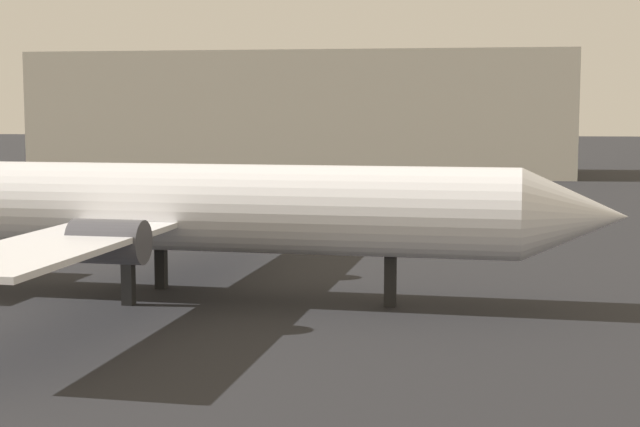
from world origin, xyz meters
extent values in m
cylinder|color=white|center=(-8.83, 32.41, 4.02)|extent=(29.72, 5.56, 3.80)
cone|color=white|center=(8.01, 31.41, 4.02)|extent=(4.40, 4.04, 3.80)
cube|color=white|center=(-10.30, 32.50, 3.45)|extent=(6.22, 30.33, 0.23)
cylinder|color=#4C4C54|center=(-9.08, 38.16, 3.26)|extent=(2.95, 1.88, 1.71)
cylinder|color=#4C4C54|center=(-9.76, 26.74, 3.26)|extent=(2.95, 1.88, 1.71)
cube|color=black|center=(0.61, 31.85, 1.06)|extent=(0.50, 0.50, 2.12)
cube|color=black|center=(-10.19, 34.40, 1.06)|extent=(0.50, 0.50, 2.12)
cube|color=black|center=(-10.42, 30.60, 1.06)|extent=(0.50, 0.50, 2.12)
cube|color=beige|center=(-16.56, 115.87, 7.72)|extent=(67.65, 21.39, 15.45)
camera|label=1|loc=(3.26, -7.34, 8.24)|focal=53.09mm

